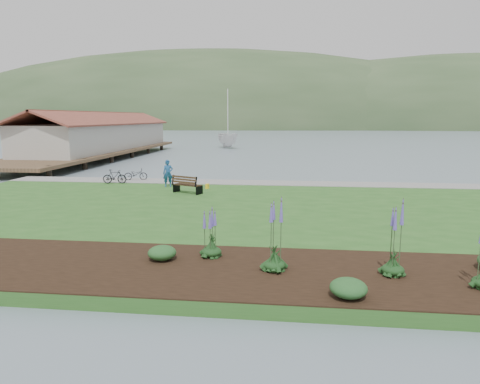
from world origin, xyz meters
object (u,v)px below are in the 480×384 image
object	(u,v)px
person	(168,171)
park_bench	(186,184)
bicycle_a	(136,174)
sailboat	(228,148)

from	to	relation	value
person	park_bench	bearing A→B (deg)	-67.91
person	bicycle_a	size ratio (longest dim) A/B	1.27
park_bench	person	distance (m)	2.84
park_bench	person	bearing A→B (deg)	152.84
person	sailboat	size ratio (longest dim) A/B	0.07
park_bench	person	size ratio (longest dim) A/B	0.93
bicycle_a	sailboat	world-z (taller)	sailboat
park_bench	sailboat	world-z (taller)	sailboat
park_bench	sailboat	size ratio (longest dim) A/B	0.06
park_bench	bicycle_a	world-z (taller)	park_bench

